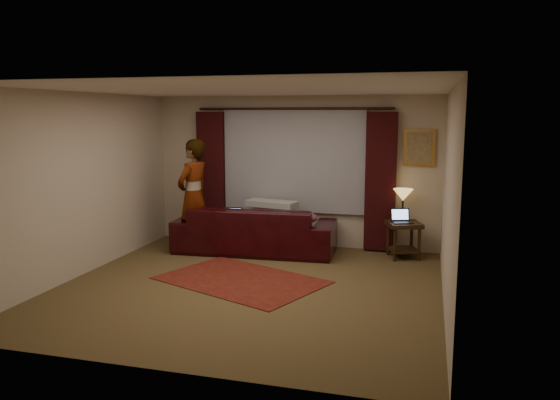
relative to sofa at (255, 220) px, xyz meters
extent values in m
cube|color=brown|center=(0.50, -1.82, -0.54)|extent=(5.00, 5.00, 0.01)
cube|color=silver|center=(0.50, -1.82, 2.06)|extent=(5.00, 5.00, 0.02)
cube|color=#C4B39C|center=(0.50, 0.68, 0.76)|extent=(5.00, 0.02, 2.60)
cube|color=#C4B39C|center=(0.50, -4.32, 0.76)|extent=(5.00, 0.02, 2.60)
cube|color=#C4B39C|center=(-2.00, -1.82, 0.76)|extent=(0.02, 5.00, 2.60)
cube|color=#C4B39C|center=(3.00, -1.82, 0.76)|extent=(0.02, 5.00, 2.60)
cube|color=#929199|center=(0.50, 0.62, 0.96)|extent=(2.50, 0.05, 1.80)
cube|color=black|center=(-1.00, 0.57, 0.64)|extent=(0.50, 0.14, 2.30)
cube|color=black|center=(2.00, 0.57, 0.64)|extent=(0.50, 0.14, 2.30)
cylinder|color=black|center=(0.50, 0.57, 1.84)|extent=(0.04, 0.04, 3.40)
cube|color=#B88734|center=(2.60, 0.65, 1.21)|extent=(0.50, 0.04, 0.60)
imported|color=black|center=(0.00, 0.00, 0.00)|extent=(2.72, 1.30, 1.07)
cube|color=#9F9E98|center=(0.22, 0.26, 0.54)|extent=(0.92, 0.52, 0.10)
ellipsoid|color=brown|center=(0.84, -0.11, 0.10)|extent=(0.53, 0.43, 0.20)
cube|color=maroon|center=(0.30, -1.58, -0.53)|extent=(2.58, 2.18, 0.01)
cube|color=black|center=(2.42, 0.25, -0.24)|extent=(0.65, 0.65, 0.58)
imported|color=#9F9E98|center=(-1.01, -0.21, 0.41)|extent=(0.67, 0.67, 1.88)
camera|label=1|loc=(2.76, -8.50, 1.77)|focal=35.00mm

